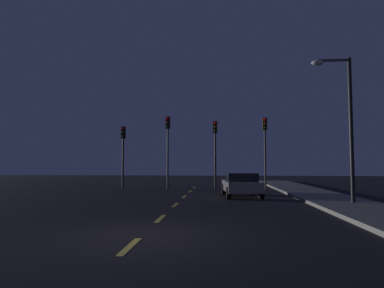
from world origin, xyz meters
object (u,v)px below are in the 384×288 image
object	(u,v)px
traffic_signal_far_right	(265,139)
car_stopped_ahead	(241,184)
traffic_signal_far_left	(123,145)
traffic_signal_center_right	(215,141)
traffic_signal_center_left	(168,139)
street_lamp_right	(344,115)

from	to	relation	value
traffic_signal_far_right	car_stopped_ahead	xyz separation A→B (m)	(-2.14, -5.79, -2.97)
traffic_signal_far_left	traffic_signal_center_right	distance (m)	7.01
traffic_signal_far_left	car_stopped_ahead	world-z (taller)	traffic_signal_far_left
traffic_signal_center_left	traffic_signal_far_right	xyz separation A→B (m)	(7.23, -0.00, -0.10)
traffic_signal_center_right	street_lamp_right	distance (m)	11.22
traffic_signal_far_left	traffic_signal_center_right	xyz separation A→B (m)	(7.01, 0.00, 0.22)
traffic_signal_far_left	traffic_signal_center_left	world-z (taller)	traffic_signal_center_left
traffic_signal_center_left	car_stopped_ahead	xyz separation A→B (m)	(5.09, -5.79, -3.07)
car_stopped_ahead	street_lamp_right	world-z (taller)	street_lamp_right
traffic_signal_center_right	traffic_signal_far_right	bearing A→B (deg)	0.01
traffic_signal_center_left	street_lamp_right	bearing A→B (deg)	-45.46
traffic_signal_center_left	car_stopped_ahead	world-z (taller)	traffic_signal_center_left
traffic_signal_center_left	car_stopped_ahead	size ratio (longest dim) A/B	1.35
traffic_signal_far_left	traffic_signal_center_right	bearing A→B (deg)	0.01
traffic_signal_far_right	car_stopped_ahead	distance (m)	6.85
traffic_signal_center_left	traffic_signal_far_right	world-z (taller)	traffic_signal_center_left
traffic_signal_far_left	street_lamp_right	size ratio (longest dim) A/B	0.71
traffic_signal_far_left	traffic_signal_center_left	xyz separation A→B (m)	(3.44, 0.00, 0.46)
traffic_signal_center_left	street_lamp_right	world-z (taller)	street_lamp_right
traffic_signal_far_right	car_stopped_ahead	bearing A→B (deg)	-110.29
traffic_signal_far_left	car_stopped_ahead	bearing A→B (deg)	-34.19
traffic_signal_far_right	traffic_signal_center_right	bearing A→B (deg)	-179.99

